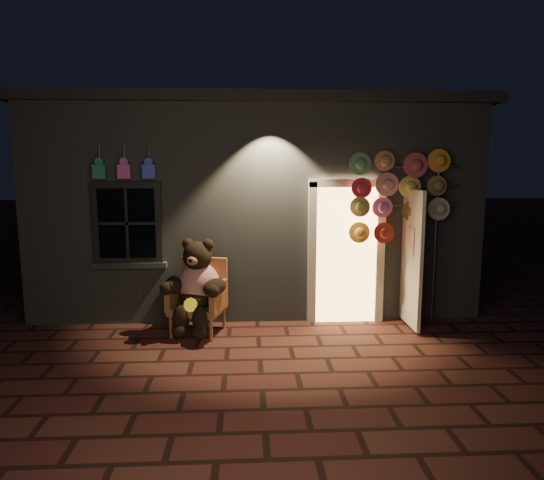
{
  "coord_description": "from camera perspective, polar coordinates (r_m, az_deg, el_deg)",
  "views": [
    {
      "loc": [
        -0.15,
        -5.72,
        2.37
      ],
      "look_at": [
        0.2,
        1.0,
        1.35
      ],
      "focal_mm": 32.0,
      "sensor_mm": 36.0,
      "label": 1
    }
  ],
  "objects": [
    {
      "name": "ground",
      "position": [
        6.19,
        -1.42,
        -13.89
      ],
      "size": [
        60.0,
        60.0,
        0.0
      ],
      "primitive_type": "plane",
      "color": "#4E271E",
      "rests_on": "ground"
    },
    {
      "name": "shop_building",
      "position": [
        9.73,
        -2.12,
        4.88
      ],
      "size": [
        7.3,
        5.95,
        3.51
      ],
      "color": "slate",
      "rests_on": "ground"
    },
    {
      "name": "hat_rack",
      "position": [
        7.34,
        14.44,
        5.27
      ],
      "size": [
        1.65,
        0.22,
        2.58
      ],
      "color": "#59595E",
      "rests_on": "ground"
    },
    {
      "name": "wicker_armchair",
      "position": [
        7.1,
        -8.5,
        -6.52
      ],
      "size": [
        0.87,
        0.82,
        1.06
      ],
      "rotation": [
        0.0,
        0.0,
        -0.28
      ],
      "color": "#9D653C",
      "rests_on": "ground"
    },
    {
      "name": "teddy_bear",
      "position": [
        6.93,
        -8.83,
        -5.42
      ],
      "size": [
        0.93,
        0.84,
        1.33
      ],
      "rotation": [
        0.0,
        0.0,
        -0.28
      ],
      "color": "red",
      "rests_on": "ground"
    }
  ]
}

